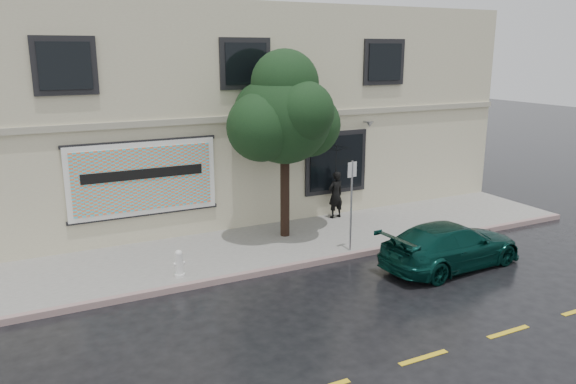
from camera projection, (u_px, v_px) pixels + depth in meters
name	position (u px, v px, depth m)	size (l,w,h in m)	color
ground	(328.00, 289.00, 13.53)	(90.00, 90.00, 0.00)	black
sidewalk	(271.00, 245.00, 16.32)	(20.00, 3.50, 0.15)	#989690
curb	(299.00, 265.00, 14.81)	(20.00, 0.18, 0.16)	gray
road_marking	(423.00, 358.00, 10.49)	(19.00, 0.12, 0.01)	gold
building	(204.00, 109.00, 20.46)	(20.00, 8.12, 7.00)	beige
billboard	(143.00, 179.00, 15.89)	(4.30, 0.16, 2.20)	white
car	(451.00, 245.00, 14.77)	(1.83, 4.13, 1.20)	#08322B
pedestrian	(336.00, 195.00, 18.58)	(0.57, 0.38, 1.57)	black
umbrella	(336.00, 160.00, 18.30)	(1.06, 1.06, 0.78)	black
street_tree	(285.00, 118.00, 16.10)	(2.70, 2.70, 4.92)	black
fire_hydrant	(179.00, 264.00, 13.82)	(0.28, 0.26, 0.69)	silver
sign_pole	(351.00, 197.00, 15.33)	(0.31, 0.08, 2.55)	gray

